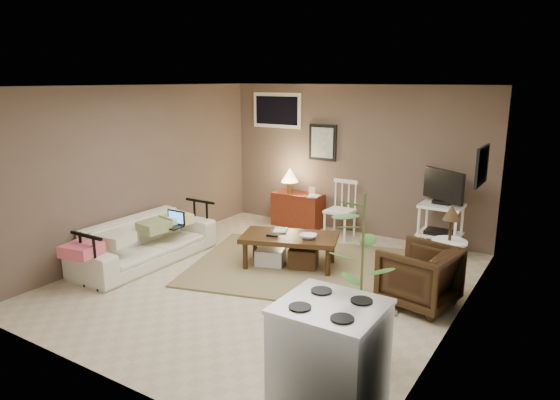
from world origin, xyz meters
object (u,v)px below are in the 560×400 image
Objects in this scene: stove at (330,364)px; armchair at (419,273)px; coffee_table at (289,248)px; spindle_chair at (340,211)px; side_table at (450,239)px; potted_plant at (362,270)px; red_console at (297,206)px; sofa at (145,234)px; tv_stand at (441,210)px.

armchair is at bearing 90.97° from stove.
stove is (1.86, -2.50, 0.20)m from coffee_table.
side_table is (2.01, -1.30, 0.24)m from spindle_chair.
red_console is at bearing 128.19° from potted_plant.
coffee_table is 1.97m from red_console.
sofa is at bearing 155.98° from stove.
side_table is at bearing 170.10° from armchair.
tv_stand reaches higher than armchair.
potted_plant is (2.58, -3.28, 0.48)m from red_console.
potted_plant is at bearing 4.23° from armchair.
spindle_chair is 1.21× the size of armchair.
stove is (0.18, -0.98, -0.36)m from potted_plant.
spindle_chair is at bearing -10.30° from red_console.
spindle_chair is 0.84× the size of side_table.
armchair is at bearing -44.54° from spindle_chair.
coffee_table is at bearing -63.75° from sofa.
potted_plant is 1.06m from stove.
red_console is at bearing -115.43° from armchair.
stove is (-0.15, -2.80, -0.20)m from side_table.
stove is (1.87, -4.10, 0.04)m from spindle_chair.
coffee_table is 1.99m from sofa.
side_table is 0.61m from armchair.
sofa is 4.18m from tv_stand.
spindle_chair is 0.59× the size of potted_plant.
red_console is 1.10× the size of spindle_chair.
tv_stand reaches higher than sofa.
coffee_table is 2.34m from potted_plant.
sofa is at bearing -125.73° from spindle_chair.
spindle_chair reaches higher than armchair.
spindle_chair is 3.57m from potted_plant.
coffee_table is 1.54× the size of spindle_chair.
red_console is at bearing 117.08° from coffee_table.
coffee_table is 2.28m from tv_stand.
tv_stand is at bearing 0.93° from spindle_chair.
tv_stand is at bearing -161.53° from armchair.
armchair is 1.40m from potted_plant.
sofa is (-1.78, -0.88, 0.14)m from coffee_table.
armchair is (1.82, -0.21, 0.11)m from coffee_table.
tv_stand is 1.31× the size of stove.
tv_stand is 4.14m from stove.
tv_stand is (1.57, 0.03, 0.23)m from spindle_chair.
red_console is 1.06× the size of stove.
spindle_chair is 4.50m from stove.
tv_stand is at bearing 92.17° from potted_plant.
coffee_table is 3.13m from stove.
red_console is (0.88, 2.63, -0.06)m from sofa.
red_console is 4.20m from potted_plant.
stove is at bearing -53.34° from coffee_table.
tv_stand reaches higher than spindle_chair.
potted_plant reaches higher than tv_stand.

